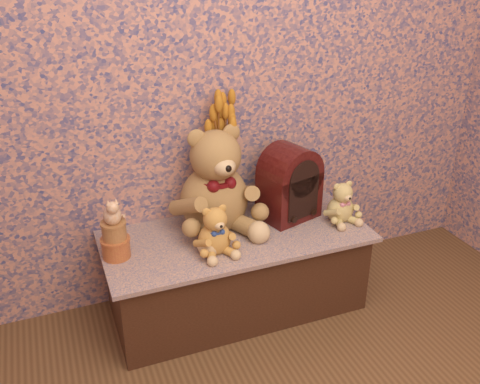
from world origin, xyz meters
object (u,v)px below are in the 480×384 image
object	(u,v)px
teddy_large	(214,174)
cathedral_radio	(290,182)
biscuit_tin_lower	(116,248)
cat_figurine	(112,210)
teddy_medium	(214,227)
ceramic_vase	(223,198)
teddy_small	(341,200)

from	to	relation	value
teddy_large	cathedral_radio	distance (m)	0.38
teddy_large	biscuit_tin_lower	xyz separation A→B (m)	(-0.49, -0.11, -0.22)
biscuit_tin_lower	cat_figurine	distance (m)	0.19
teddy_medium	cat_figurine	bearing A→B (deg)	159.78
teddy_medium	biscuit_tin_lower	distance (m)	0.43
ceramic_vase	cathedral_radio	bearing A→B (deg)	-19.40
cathedral_radio	biscuit_tin_lower	distance (m)	0.87
cathedral_radio	biscuit_tin_lower	size ratio (longest dim) A/B	3.07
teddy_large	cathedral_radio	bearing A→B (deg)	-11.60
teddy_medium	cathedral_radio	xyz separation A→B (m)	(0.44, 0.18, 0.07)
teddy_medium	biscuit_tin_lower	bearing A→B (deg)	159.78
ceramic_vase	cat_figurine	xyz separation A→B (m)	(-0.55, -0.17, 0.12)
teddy_medium	ceramic_vase	bearing A→B (deg)	58.61
ceramic_vase	biscuit_tin_lower	size ratio (longest dim) A/B	1.75
teddy_large	ceramic_vase	world-z (taller)	teddy_large
teddy_small	cat_figurine	xyz separation A→B (m)	(-1.07, 0.06, 0.12)
teddy_medium	cathedral_radio	distance (m)	0.48
biscuit_tin_lower	cat_figurine	bearing A→B (deg)	0.00
teddy_medium	teddy_small	xyz separation A→B (m)	(0.66, 0.05, -0.01)
teddy_large	teddy_small	distance (m)	0.63
teddy_small	cathedral_radio	xyz separation A→B (m)	(-0.22, 0.13, 0.08)
ceramic_vase	teddy_small	bearing A→B (deg)	-24.21
cathedral_radio	ceramic_vase	bearing A→B (deg)	144.36
teddy_large	teddy_medium	world-z (taller)	teddy_large
teddy_small	cathedral_radio	distance (m)	0.26
teddy_large	cat_figurine	distance (m)	0.50
teddy_small	biscuit_tin_lower	size ratio (longest dim) A/B	1.82
cat_figurine	teddy_large	bearing A→B (deg)	9.03
cathedral_radio	cat_figurine	size ratio (longest dim) A/B	2.97
teddy_small	cathedral_radio	bearing A→B (deg)	145.70
teddy_medium	biscuit_tin_lower	world-z (taller)	teddy_medium
biscuit_tin_lower	cat_figurine	xyz separation A→B (m)	(0.00, 0.00, 0.19)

